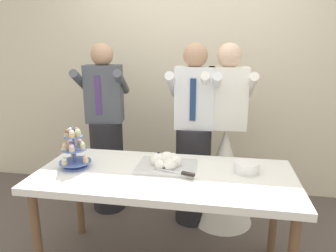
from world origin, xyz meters
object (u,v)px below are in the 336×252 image
person_groom (193,146)px  dessert_table (164,183)px  plate_stack (247,167)px  person_guest (106,139)px  person_bride (224,163)px  main_cake_tray (167,163)px  cupcake_stand (74,150)px

person_groom → dessert_table: bearing=-100.9°
plate_stack → person_guest: (-1.29, 0.69, -0.07)m
plate_stack → person_bride: size_ratio=0.11×
person_bride → plate_stack: bearing=-77.5°
main_cake_tray → plate_stack: bearing=2.0°
cupcake_stand → main_cake_tray: bearing=8.6°
plate_stack → person_bride: 0.70m
cupcake_stand → person_bride: (1.08, 0.76, -0.33)m
dessert_table → person_groom: size_ratio=1.08×
person_guest → main_cake_tray: bearing=-44.1°
person_groom → person_bride: 0.33m
main_cake_tray → person_bride: 0.82m
plate_stack → person_bride: person_bride is taller
person_guest → plate_stack: bearing=-28.0°
cupcake_stand → person_guest: size_ratio=0.18×
main_cake_tray → plate_stack: 0.56m
plate_stack → person_groom: bearing=125.2°
dessert_table → cupcake_stand: size_ratio=5.90×
plate_stack → dessert_table: bearing=-169.3°
dessert_table → main_cake_tray: bearing=89.5°
main_cake_tray → dessert_table: bearing=-90.5°
plate_stack → person_guest: size_ratio=0.11×
person_guest → person_bride: bearing=-2.3°
dessert_table → cupcake_stand: cupcake_stand is taller
main_cake_tray → person_bride: (0.42, 0.66, -0.23)m
person_groom → cupcake_stand: bearing=-137.7°
person_groom → person_guest: (-0.87, 0.08, 0.00)m
main_cake_tray → person_bride: bearing=57.4°
dessert_table → main_cake_tray: main_cake_tray is taller
cupcake_stand → plate_stack: bearing=5.6°
main_cake_tray → plate_stack: size_ratio=2.41×
main_cake_tray → person_bride: size_ratio=0.26×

